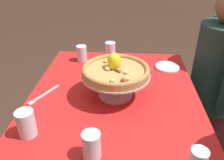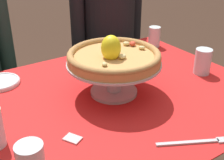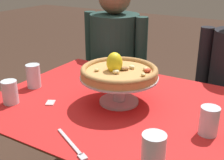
# 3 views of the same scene
# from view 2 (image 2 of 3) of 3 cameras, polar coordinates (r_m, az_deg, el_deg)

# --- Properties ---
(dining_table) EXTENTS (1.10, 0.88, 0.77)m
(dining_table) POSITION_cam_2_polar(r_m,az_deg,el_deg) (1.20, 0.24, -7.92)
(dining_table) COLOR brown
(dining_table) RESTS_ON ground
(pizza_stand) EXTENTS (0.34, 0.34, 0.13)m
(pizza_stand) POSITION_cam_2_polar(r_m,az_deg,el_deg) (1.10, 0.37, 1.42)
(pizza_stand) COLOR #B7B7C1
(pizza_stand) RESTS_ON dining_table
(pizza) EXTENTS (0.34, 0.34, 0.11)m
(pizza) POSITION_cam_2_polar(r_m,az_deg,el_deg) (1.08, 0.34, 4.56)
(pizza) COLOR tan
(pizza) RESTS_ON pizza_stand
(water_glass_side_right) EXTENTS (0.07, 0.07, 0.11)m
(water_glass_side_right) POSITION_cam_2_polar(r_m,az_deg,el_deg) (1.33, 16.73, 3.11)
(water_glass_side_right) COLOR silver
(water_glass_side_right) RESTS_ON dining_table
(water_glass_back_right) EXTENTS (0.06, 0.06, 0.10)m
(water_glass_back_right) POSITION_cam_2_polar(r_m,az_deg,el_deg) (1.60, 7.99, 7.91)
(water_glass_back_right) COLOR silver
(water_glass_back_right) RESTS_ON dining_table
(side_plate) EXTENTS (0.15, 0.15, 0.02)m
(side_plate) POSITION_cam_2_polar(r_m,az_deg,el_deg) (1.28, -20.38, -0.35)
(side_plate) COLOR white
(side_plate) RESTS_ON dining_table
(dinner_fork) EXTENTS (0.20, 0.12, 0.01)m
(dinner_fork) POSITION_cam_2_polar(r_m,az_deg,el_deg) (0.93, 15.68, -11.19)
(dinner_fork) COLOR #B7B7C1
(dinner_fork) RESTS_ON dining_table
(sugar_packet) EXTENTS (0.06, 0.06, 0.00)m
(sugar_packet) POSITION_cam_2_polar(r_m,az_deg,el_deg) (0.91, -7.44, -10.92)
(sugar_packet) COLOR beige
(sugar_packet) RESTS_ON dining_table
(diner_right) EXTENTS (0.48, 0.33, 1.24)m
(diner_right) POSITION_cam_2_polar(r_m,az_deg,el_deg) (1.91, -0.76, 4.44)
(diner_right) COLOR #1E3833
(diner_right) RESTS_ON ground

